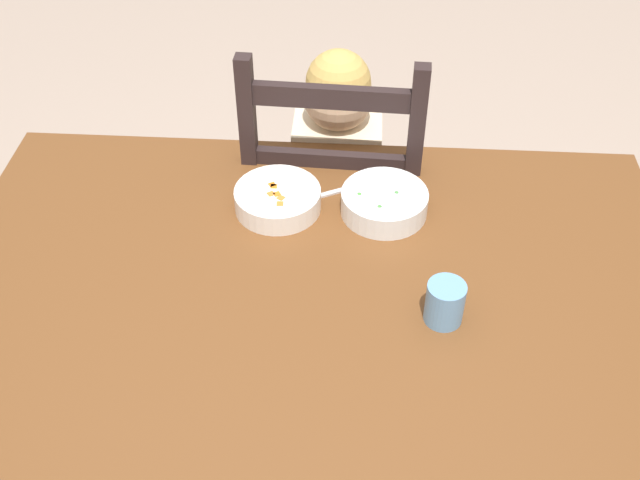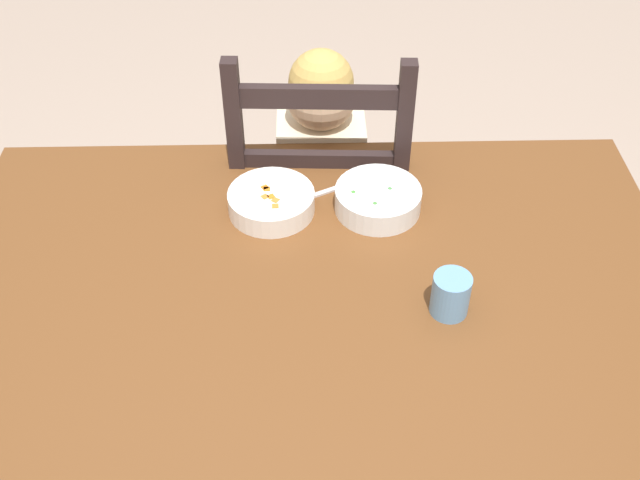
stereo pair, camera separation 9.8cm
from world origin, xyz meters
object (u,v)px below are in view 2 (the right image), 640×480
(dining_table, at_px, (314,315))
(spoon, at_px, (307,197))
(bowl_of_peas, at_px, (378,199))
(child_figure, at_px, (321,173))
(bowl_of_carrots, at_px, (271,201))
(drinking_cup, at_px, (451,295))
(dining_chair, at_px, (320,219))

(dining_table, distance_m, spoon, 0.28)
(dining_table, relative_size, bowl_of_peas, 7.90)
(bowl_of_peas, bearing_deg, spoon, 165.94)
(child_figure, distance_m, bowl_of_carrots, 0.35)
(bowl_of_carrots, xyz_separation_m, drinking_cup, (0.34, -0.30, 0.02))
(dining_table, height_order, spoon, spoon)
(child_figure, distance_m, bowl_of_peas, 0.35)
(drinking_cup, bearing_deg, child_figure, 110.79)
(bowl_of_peas, relative_size, spoon, 1.42)
(bowl_of_peas, height_order, spoon, bowl_of_peas)
(dining_chair, xyz_separation_m, bowl_of_peas, (0.12, -0.30, 0.31))
(dining_table, relative_size, child_figure, 1.51)
(bowl_of_peas, height_order, bowl_of_carrots, bowl_of_peas)
(child_figure, bearing_deg, drinking_cup, -69.21)
(child_figure, bearing_deg, dining_chair, 127.28)
(dining_chair, distance_m, spoon, 0.39)
(dining_chair, height_order, bowl_of_carrots, dining_chair)
(dining_chair, distance_m, child_figure, 0.16)
(bowl_of_peas, bearing_deg, dining_table, -122.96)
(drinking_cup, bearing_deg, bowl_of_peas, 110.12)
(dining_chair, relative_size, bowl_of_peas, 5.57)
(spoon, xyz_separation_m, drinking_cup, (0.26, -0.34, 0.04))
(dining_table, bearing_deg, dining_chair, 87.25)
(spoon, bearing_deg, dining_chair, 82.16)
(dining_table, distance_m, bowl_of_carrots, 0.27)
(spoon, height_order, drinking_cup, drinking_cup)
(dining_table, bearing_deg, bowl_of_carrots, 111.83)
(dining_table, bearing_deg, spoon, 92.36)
(dining_chair, xyz_separation_m, spoon, (-0.04, -0.26, 0.29))
(dining_chair, bearing_deg, spoon, -97.84)
(dining_table, relative_size, dining_chair, 1.42)
(child_figure, bearing_deg, bowl_of_peas, -68.51)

